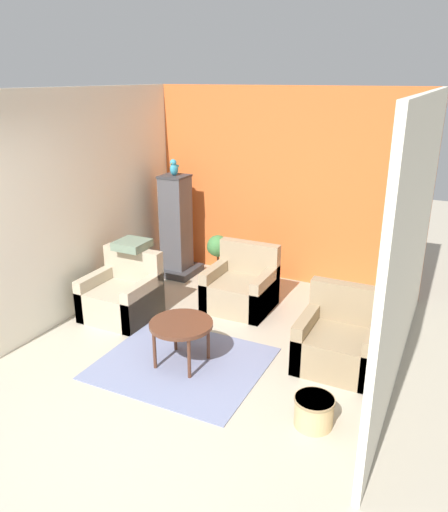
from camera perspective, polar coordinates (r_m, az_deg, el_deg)
The scene contains 14 objects.
ground_plane at distance 4.56m, azimuth -10.88°, elevation -18.68°, with size 20.00×20.00×0.00m, color #B2A893.
wall_back_accent at distance 7.08m, azimuth 6.79°, elevation 7.81°, with size 3.90×0.06×2.71m.
wall_left at distance 6.42m, azimuth -15.67°, elevation 5.96°, with size 0.06×3.73×2.71m.
wall_right at distance 4.89m, azimuth 20.67°, elevation 1.12°, with size 0.06×3.73×2.71m.
area_rug at distance 5.32m, azimuth -4.77°, elevation -12.10°, with size 1.65×1.44×0.01m.
coffee_table at distance 5.11m, azimuth -4.91°, elevation -8.06°, with size 0.65×0.65×0.48m.
armchair_left at distance 6.28m, azimuth -11.54°, elevation -4.53°, with size 0.80×0.75×0.80m.
armchair_right at distance 5.29m, azimuth 13.12°, elevation -9.58°, with size 0.80×0.75×0.80m.
armchair_middle at distance 6.39m, azimuth 1.97°, elevation -3.70°, with size 0.80×0.75×0.80m.
birdcage at distance 7.39m, azimuth -5.49°, elevation 2.94°, with size 0.60×0.60×1.49m.
parrot at distance 7.18m, azimuth -5.72°, elevation 10.00°, with size 0.11×0.20×0.24m.
potted_plant at distance 7.13m, azimuth -0.73°, elevation 0.41°, with size 0.34×0.31×0.70m.
wicker_basket at distance 4.50m, azimuth 10.23°, elevation -16.98°, with size 0.35×0.35×0.27m.
throw_pillow at distance 6.27m, azimuth -10.46°, elevation 1.29°, with size 0.38×0.38×0.10m.
Camera 1 is at (2.26, -2.79, 2.82)m, focal length 35.00 mm.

